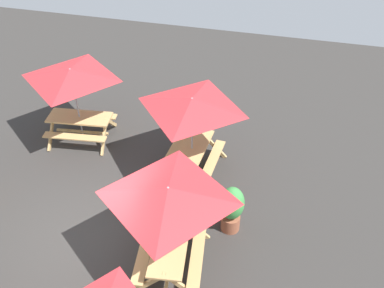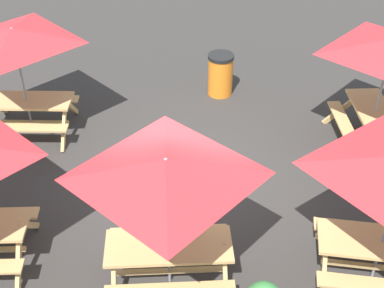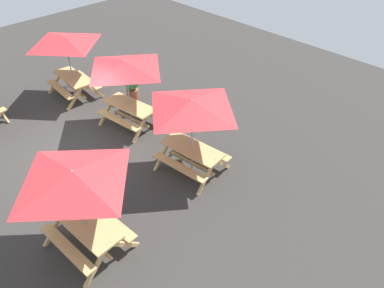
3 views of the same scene
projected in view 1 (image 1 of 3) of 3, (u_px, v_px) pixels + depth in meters
name	position (u px, v px, depth m)	size (l,w,h in m)	color
ground_plane	(94.00, 242.00, 9.68)	(24.00, 24.00, 0.00)	#33302D
picnic_table_2	(192.00, 109.00, 10.33)	(2.13, 2.13, 2.34)	tan
picnic_table_3	(72.00, 79.00, 11.43)	(2.22, 2.22, 2.34)	tan
picnic_table_4	(169.00, 199.00, 7.98)	(2.25, 2.25, 2.34)	tan
potted_plant_0	(232.00, 207.00, 9.57)	(0.56, 0.56, 1.26)	#935138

